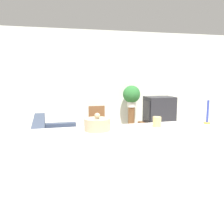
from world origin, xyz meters
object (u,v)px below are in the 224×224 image
at_px(television, 159,110).
at_px(wooden_chair, 98,122).
at_px(decorative_bowl, 97,124).
at_px(potted_plant, 132,95).
at_px(couch, 56,150).

height_order(television, wooden_chair, television).
bearing_deg(decorative_bowl, potted_plant, 65.90).
height_order(couch, television, television).
bearing_deg(potted_plant, decorative_bowl, -114.10).
distance_m(wooden_chair, potted_plant, 1.13).
xyz_separation_m(television, decorative_bowl, (-1.94, -2.68, 0.32)).
distance_m(couch, television, 2.44).
bearing_deg(decorative_bowl, couch, 99.68).
xyz_separation_m(potted_plant, decorative_bowl, (-1.63, -3.65, 0.07)).
relative_size(television, potted_plant, 1.13).
height_order(wooden_chair, decorative_bowl, decorative_bowl).
xyz_separation_m(wooden_chair, potted_plant, (0.92, 0.21, 0.62)).
height_order(couch, wooden_chair, wooden_chair).
xyz_separation_m(couch, television, (2.29, 0.68, 0.53)).
distance_m(couch, wooden_chair, 1.79).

